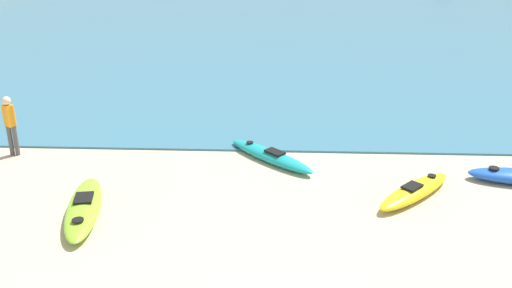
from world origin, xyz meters
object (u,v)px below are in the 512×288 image
kayak_on_sand_0 (415,191)px  kayak_on_sand_4 (84,208)px  kayak_on_sand_3 (271,156)px  person_near_waterline (10,122)px

kayak_on_sand_0 → kayak_on_sand_4: (-7.89, -1.19, 0.00)m
kayak_on_sand_3 → kayak_on_sand_4: kayak_on_sand_4 is taller
person_near_waterline → kayak_on_sand_3: bearing=-0.9°
kayak_on_sand_0 → kayak_on_sand_3: 4.11m
kayak_on_sand_0 → kayak_on_sand_4: bearing=-171.4°
kayak_on_sand_3 → kayak_on_sand_0: bearing=-29.4°
person_near_waterline → kayak_on_sand_0: bearing=-11.0°
kayak_on_sand_4 → person_near_waterline: person_near_waterline is taller
kayak_on_sand_0 → person_near_waterline: (-10.92, 2.13, 0.84)m
kayak_on_sand_3 → kayak_on_sand_4: size_ratio=0.82×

